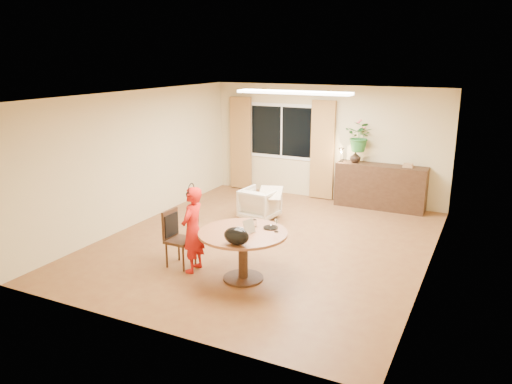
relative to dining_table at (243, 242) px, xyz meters
The scene contains 24 objects.
floor 1.65m from the dining_table, 102.41° to the left, with size 6.50×6.50×0.00m, color brown.
ceiling 2.53m from the dining_table, 102.41° to the left, with size 6.50×6.50×0.00m, color white.
wall_back 4.82m from the dining_table, 93.98° to the left, with size 5.50×5.50×0.00m, color #D5BF8A.
wall_left 3.50m from the dining_table, 153.99° to the left, with size 6.50×6.50×0.00m, color #D5BF8A.
wall_right 2.94m from the dining_table, 31.86° to the left, with size 6.50×6.50×0.00m, color #D5BF8A.
window 5.03m from the dining_table, 106.81° to the left, with size 1.70×0.03×1.30m.
curtain_left 5.31m from the dining_table, 118.04° to the left, with size 0.55×0.08×2.25m, color brown.
curtain_right 4.71m from the dining_table, 94.67° to the left, with size 0.55×0.08×2.25m, color brown.
ceiling_panel 3.37m from the dining_table, 96.98° to the left, with size 2.20×0.35×0.05m, color white.
dining_table is the anchor object (origin of this frame).
dining_chair 1.12m from the dining_table, behind, with size 0.43×0.40×0.90m, color black, non-canonical shape.
child 0.84m from the dining_table, behind, with size 0.32×0.49×1.34m, color red.
laptop 0.27m from the dining_table, 164.02° to the left, with size 0.33×0.22×0.22m, color #B7B7BC, non-canonical shape.
tumbler 0.36m from the dining_table, 81.64° to the left, with size 0.07×0.07×0.11m, color white, non-canonical shape.
wine_glass 0.55m from the dining_table, 26.49° to the left, with size 0.07×0.07×0.20m, color white, non-canonical shape.
pot_lid 0.47m from the dining_table, 47.64° to the left, with size 0.22×0.22×0.04m, color white, non-canonical shape.
handbag 0.59m from the dining_table, 72.35° to the right, with size 0.37×0.22×0.25m, color black, non-canonical shape.
armchair 2.89m from the dining_table, 110.75° to the left, with size 0.68×0.70×0.64m, color beige.
throw 2.80m from the dining_table, 106.14° to the left, with size 0.45×0.55×0.03m, color beige, non-canonical shape.
sideboard 4.63m from the dining_table, 77.39° to the left, with size 1.92×0.47×0.96m, color black.
vase 4.56m from the dining_table, 84.65° to the left, with size 0.24×0.24×0.25m, color black.
bouquet 4.64m from the dining_table, 83.60° to the left, with size 0.59×0.51×0.66m, color #2D5D23.
book_stack 4.79m from the dining_table, 71.01° to the left, with size 0.21×0.15×0.08m, color #97664D, non-canonical shape.
desk_lamp 4.50m from the dining_table, 88.49° to the left, with size 0.13×0.13×0.32m, color black, non-canonical shape.
Camera 1 is at (3.51, -7.57, 3.22)m, focal length 35.00 mm.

